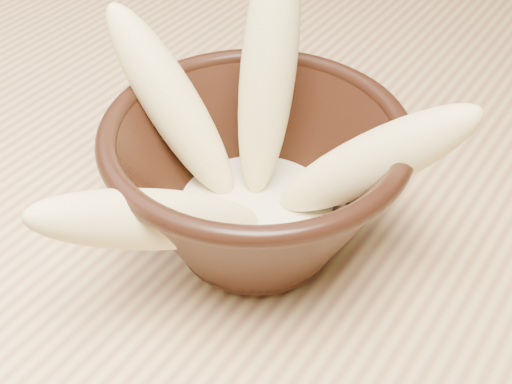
% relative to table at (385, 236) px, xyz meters
% --- Properties ---
extents(table, '(1.20, 0.80, 0.75)m').
position_rel_table_xyz_m(table, '(0.00, 0.00, 0.00)').
color(table, '#E2BD7C').
rests_on(table, ground).
extents(bowl, '(0.20, 0.20, 0.11)m').
position_rel_table_xyz_m(bowl, '(-0.04, -0.14, 0.14)').
color(bowl, black).
rests_on(bowl, table).
extents(milk_puddle, '(0.11, 0.11, 0.02)m').
position_rel_table_xyz_m(milk_puddle, '(-0.04, -0.14, 0.11)').
color(milk_puddle, beige).
rests_on(milk_puddle, bowl).
extents(banana_upright, '(0.06, 0.11, 0.18)m').
position_rel_table_xyz_m(banana_upright, '(-0.06, -0.10, 0.20)').
color(banana_upright, '#F8E592').
rests_on(banana_upright, bowl).
extents(banana_left, '(0.12, 0.04, 0.14)m').
position_rel_table_xyz_m(banana_left, '(-0.11, -0.14, 0.18)').
color(banana_left, '#F8E592').
rests_on(banana_left, bowl).
extents(banana_right, '(0.14, 0.07, 0.13)m').
position_rel_table_xyz_m(banana_right, '(0.02, -0.11, 0.17)').
color(banana_right, '#F8E592').
rests_on(banana_right, bowl).
extents(banana_front, '(0.10, 0.16, 0.11)m').
position_rel_table_xyz_m(banana_front, '(-0.07, -0.22, 0.16)').
color(banana_front, '#F8E592').
rests_on(banana_front, bowl).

